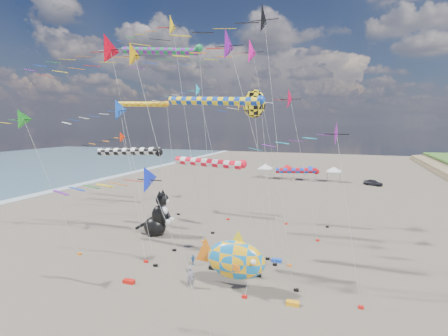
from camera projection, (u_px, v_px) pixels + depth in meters
ground at (146, 324)px, 22.16m from camera, size 260.00×260.00×0.00m
delta_kite_0 at (103, 112)px, 31.47m from camera, size 9.64×2.15×14.96m
delta_kite_1 at (242, 26)px, 29.82m from camera, size 15.20×2.66×22.51m
delta_kite_2 at (324, 138)px, 23.42m from camera, size 7.87×1.88×12.92m
delta_kite_3 at (159, 28)px, 35.93m from camera, size 11.87×2.27×23.84m
delta_kite_4 at (282, 101)px, 37.10m from camera, size 11.46×2.39×16.45m
delta_kite_5 at (199, 94)px, 45.04m from camera, size 9.32×1.74×17.69m
delta_kite_6 at (254, 54)px, 42.54m from camera, size 15.40×3.21×22.84m
delta_kite_7 at (147, 183)px, 20.36m from camera, size 9.41×1.69×10.46m
delta_kite_8 at (134, 61)px, 27.81m from camera, size 12.21×2.02×18.95m
delta_kite_9 at (24, 123)px, 34.07m from camera, size 13.25×2.08×14.10m
delta_kite_10 at (119, 54)px, 29.59m from camera, size 11.49×2.65×20.06m
delta_kite_11 at (113, 140)px, 45.03m from camera, size 9.18×1.50×11.61m
delta_kite_12 at (236, 49)px, 25.73m from camera, size 12.33×2.46×19.61m
windsock_0 at (218, 102)px, 31.11m from camera, size 10.36×0.77×15.00m
windsock_1 at (212, 164)px, 29.09m from camera, size 7.71×0.72×9.73m
windsock_2 at (132, 152)px, 34.98m from camera, size 8.69×0.79×10.22m
windsock_3 at (299, 171)px, 42.83m from camera, size 6.60×0.70×7.18m
windsock_4 at (164, 51)px, 39.45m from camera, size 11.21×0.83×21.18m
windsock_5 at (144, 105)px, 48.08m from camera, size 9.53×0.75×15.60m
angelfish_kite at (252, 105)px, 33.27m from camera, size 3.74×3.02×15.79m
cat_inflatable at (157, 213)px, 39.22m from camera, size 4.04×2.25×5.27m
fish_inflatable at (235, 260)px, 26.42m from camera, size 6.15×2.49×4.73m
person_adult at (191, 278)px, 26.92m from camera, size 0.72×0.66×1.66m
child_green at (251, 271)px, 28.63m from camera, size 0.71×0.63×1.20m
child_blue at (193, 260)px, 31.30m from camera, size 0.53×0.58×0.95m
kite_bag_0 at (129, 281)px, 27.75m from camera, size 0.90×0.44×0.30m
kite_bag_1 at (276, 260)px, 31.97m from camera, size 0.90×0.44×0.30m
kite_bag_2 at (293, 303)px, 24.40m from camera, size 0.90×0.44×0.30m
kite_bag_3 at (214, 268)px, 30.39m from camera, size 0.90×0.44×0.30m
tent_row at (299, 166)px, 77.32m from camera, size 19.20×4.20×3.80m
parked_car at (373, 183)px, 70.71m from camera, size 3.94×2.96×1.25m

